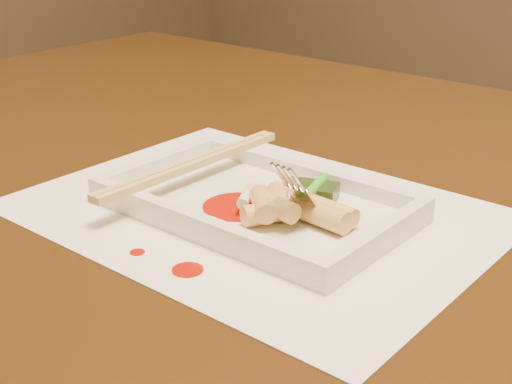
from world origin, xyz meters
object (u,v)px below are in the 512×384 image
Objects in this scene: table at (288,255)px; plate_base at (256,207)px; fork at (338,133)px; chopstick_a at (189,163)px; placemat at (256,212)px.

plate_base is (0.05, -0.11, 0.11)m from table.
table is 0.24m from fork.
chopstick_a reaches higher than plate_base.
fork reaches higher than placemat.
table is 0.17m from chopstick_a.
chopstick_a is 1.62× the size of fork.
chopstick_a reaches higher than table.
placemat is 2.86× the size of fork.
placemat is at bearing -165.58° from fork.
table is at bearing 71.15° from chopstick_a.
plate_base is 1.15× the size of chopstick_a.
chopstick_a is (-0.04, -0.11, 0.13)m from table.
chopstick_a is (-0.08, 0.00, 0.03)m from placemat.
fork is (0.15, 0.02, 0.06)m from chopstick_a.
placemat is 1.54× the size of plate_base.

